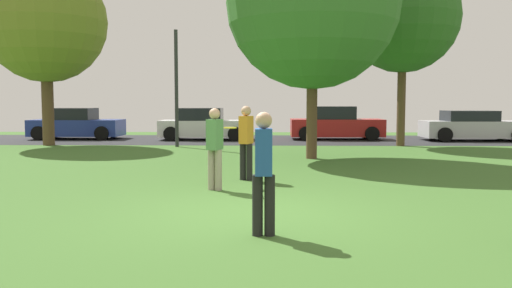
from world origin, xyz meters
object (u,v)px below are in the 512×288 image
Objects in this scene: person_walking at (264,168)px; street_lamp_post at (176,89)px; person_catcher at (246,139)px; parked_car_red at (335,124)px; frisbee_disc at (230,128)px; parked_car_blue at (76,125)px; maple_tree_near at (45,22)px; oak_tree_left at (403,17)px; person_thrower at (215,145)px; parked_car_white at (204,125)px; maple_tree_far at (313,2)px; parked_car_silver at (473,127)px.

person_walking is 0.36× the size of street_lamp_post.
person_catcher is 0.39× the size of parked_car_red.
person_catcher reaches higher than parked_car_red.
frisbee_disc is 15.90m from parked_car_blue.
street_lamp_post is (5.29, -0.58, -2.65)m from maple_tree_near.
maple_tree_near reaches higher than street_lamp_post.
oak_tree_left is 11.71m from person_catcher.
street_lamp_post is at bearing 36.81° from person_thrower.
parked_car_white reaches higher than parked_car_blue.
oak_tree_left is at bearing -7.79° from person_thrower.
person_catcher is (8.37, -9.25, -3.98)m from maple_tree_near.
parked_car_red is at bearing -0.00° from parked_car_blue.
person_thrower is 0.39× the size of parked_car_blue.
person_catcher is at bearing -121.52° from oak_tree_left.
person_catcher is 1.02× the size of person_walking.
parked_car_blue is 12.15m from parked_car_red.
parked_car_red reaches higher than frisbee_disc.
street_lamp_post reaches higher than parked_car_blue.
maple_tree_far is 6.18m from oak_tree_left.
street_lamp_post reaches higher than parked_car_red.
parked_car_white is (-2.50, 12.51, -0.25)m from person_catcher.
street_lamp_post is (-2.52, 10.02, 1.35)m from person_thrower.
person_thrower reaches higher than parked_car_blue.
person_walking is 14.10m from street_lamp_post.
oak_tree_left is 15.36m from parked_car_blue.
maple_tree_near is 17.16m from person_walking.
parked_car_blue is 0.92× the size of parked_car_silver.
oak_tree_left is 1.77× the size of parked_car_white.
maple_tree_far is 1.63× the size of parked_car_silver.
frisbee_disc is 0.07× the size of parked_car_silver.
maple_tree_far is 6.87m from street_lamp_post.
parked_car_red is (12.15, -0.00, 0.03)m from parked_car_blue.
oak_tree_left is (14.10, 0.09, 0.15)m from maple_tree_near.
person_walking is 0.39× the size of parked_car_red.
parked_car_silver is (12.16, -0.30, -0.03)m from parked_car_white.
person_catcher is 15.45m from parked_car_blue.
parked_car_red is (-2.15, 3.51, -4.36)m from oak_tree_left.
oak_tree_left is 1.60× the size of parked_car_silver.
person_thrower reaches higher than parked_car_silver.
parked_car_silver is at bearing -29.04° from person_walking.
parked_car_silver is (6.08, -0.64, -0.06)m from parked_car_red.
person_thrower is at bearing -53.61° from maple_tree_near.
frisbee_disc is at bearing -80.59° from parked_car_white.
street_lamp_post reaches higher than parked_car_silver.
oak_tree_left reaches higher than parked_car_red.
person_walking reaches higher than parked_car_blue.
person_thrower is 13.99m from parked_car_white.
oak_tree_left is (3.90, 4.78, 0.30)m from maple_tree_far.
parked_car_red is 0.93× the size of parked_car_silver.
parked_car_silver reaches higher than frisbee_disc.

